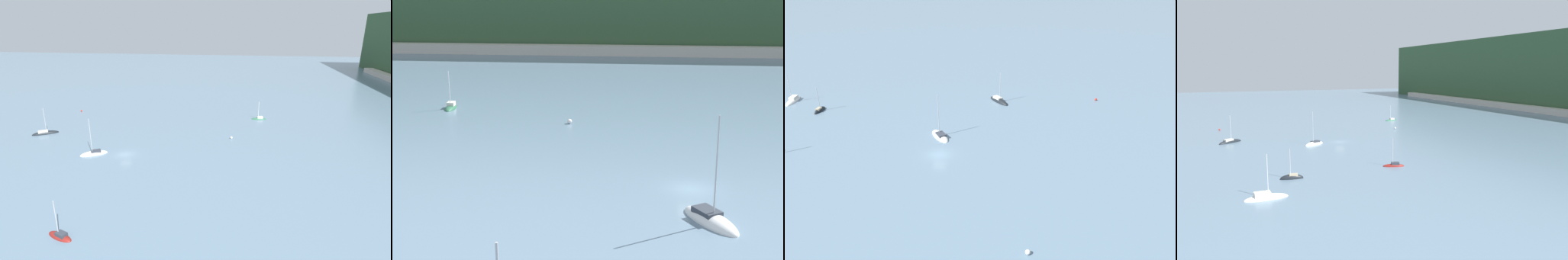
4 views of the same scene
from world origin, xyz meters
TOP-DOWN VIEW (x-y plane):
  - ground_plane at (0.00, 0.00)m, footprint 600.00×600.00m
  - sailboat_0 at (1.09, -8.13)m, footprint 5.73×7.08m
  - sailboat_2 at (-11.33, -30.72)m, footprint 6.20×7.44m
  - sailboat_3 at (32.91, 2.37)m, footprint 3.05×5.13m
  - sailboat_4 at (-38.49, 35.27)m, footprint 2.44×5.53m
  - mooring_buoy_0 at (-16.49, 26.59)m, footprint 0.72×0.72m
  - mooring_buoy_1 at (-37.73, -33.31)m, footprint 0.63×0.63m

SIDE VIEW (x-z plane):
  - ground_plane at x=0.00m, z-range 0.00..0.00m
  - sailboat_0 at x=1.09m, z-range -5.24..5.40m
  - sailboat_2 at x=-11.33m, z-range -4.47..4.65m
  - sailboat_3 at x=32.91m, z-range -3.44..3.67m
  - sailboat_4 at x=-38.49m, z-range -3.42..3.68m
  - mooring_buoy_1 at x=-37.73m, z-range 0.00..0.63m
  - mooring_buoy_0 at x=-16.49m, z-range 0.00..0.72m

